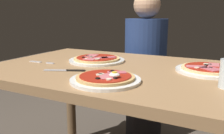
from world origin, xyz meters
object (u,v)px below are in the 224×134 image
at_px(pizza_foreground, 106,79).
at_px(diner_person, 145,73).
at_px(pizza_across_right, 97,59).
at_px(dining_table, 114,88).
at_px(fork, 40,62).
at_px(pizza_across_left, 209,69).
at_px(knife, 67,70).

distance_m(pizza_foreground, diner_person, 0.97).
bearing_deg(pizza_foreground, pizza_across_right, 125.55).
height_order(pizza_across_right, diner_person, diner_person).
relative_size(dining_table, diner_person, 1.06).
relative_size(pizza_foreground, diner_person, 0.24).
relative_size(fork, diner_person, 0.13).
bearing_deg(dining_table, fork, -168.13).
distance_m(pizza_foreground, pizza_across_left, 0.50).
distance_m(knife, diner_person, 0.89).
bearing_deg(fork, pizza_foreground, -18.22).
bearing_deg(knife, dining_table, 48.90).
bearing_deg(fork, pizza_across_left, 12.83).
height_order(dining_table, pizza_across_right, pizza_across_right).
xyz_separation_m(pizza_across_left, knife, (-0.59, -0.28, -0.01)).
height_order(pizza_across_left, fork, pizza_across_left).
xyz_separation_m(dining_table, diner_person, (-0.07, 0.69, -0.08)).
height_order(dining_table, knife, knife).
bearing_deg(pizza_across_right, pizza_foreground, -54.45).
relative_size(pizza_foreground, fork, 1.78).
relative_size(knife, diner_person, 0.16).
bearing_deg(fork, dining_table, 11.87).
relative_size(pizza_foreground, pizza_across_right, 0.90).
relative_size(pizza_across_right, knife, 1.68).
relative_size(dining_table, fork, 7.89).
bearing_deg(dining_table, pizza_foreground, -70.41).
bearing_deg(knife, fork, 160.63).
xyz_separation_m(dining_table, pizza_across_right, (-0.15, 0.08, 0.12)).
bearing_deg(dining_table, knife, -131.10).
relative_size(pizza_across_left, fork, 1.89).
relative_size(pizza_across_left, pizza_across_right, 0.96).
relative_size(pizza_foreground, pizza_across_left, 0.94).
height_order(fork, diner_person, diner_person).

